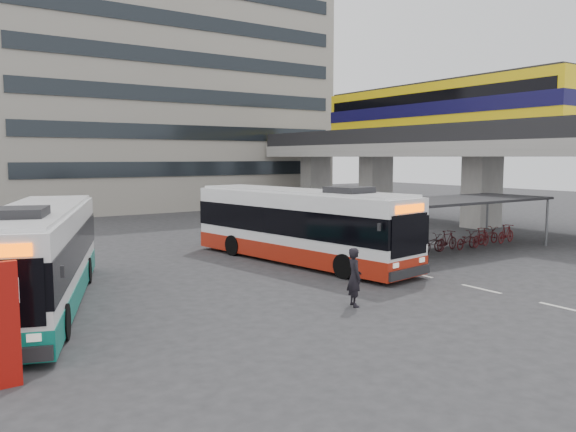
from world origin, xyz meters
TOP-DOWN VIEW (x-y plane):
  - ground at (0.00, 0.00)m, footprint 120.00×120.00m
  - viaduct at (17.00, 12.01)m, footprint 8.00×32.00m
  - bike_shelter at (8.47, 3.00)m, footprint 10.00×4.00m
  - office_block at (6.00, 36.00)m, footprint 30.00×15.00m
  - road_markings at (2.50, -3.00)m, footprint 0.15×7.60m
  - bus_main at (0.20, 4.72)m, footprint 4.21×11.75m
  - bus_teal at (-10.66, 3.06)m, footprint 5.94×11.29m
  - pedestrian at (-2.63, -2.24)m, footprint 0.64×0.77m
  - sign_totem_south at (-12.35, -3.03)m, footprint 0.55×0.17m

SIDE VIEW (x-z plane):
  - ground at x=0.00m, z-range 0.00..0.00m
  - road_markings at x=2.50m, z-range 0.00..0.01m
  - pedestrian at x=-2.63m, z-range 0.00..1.82m
  - bike_shelter at x=8.47m, z-range 0.03..2.57m
  - sign_totem_south at x=-12.35m, z-range 0.04..2.58m
  - bus_teal at x=-10.66m, z-range -0.12..3.17m
  - bus_main at x=0.20m, z-range -0.12..3.28m
  - viaduct at x=17.00m, z-range 1.39..11.07m
  - office_block at x=6.00m, z-range 0.00..25.00m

